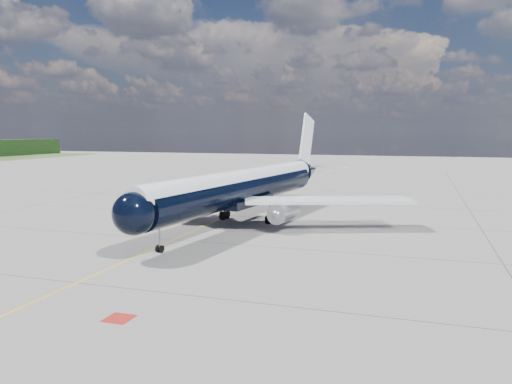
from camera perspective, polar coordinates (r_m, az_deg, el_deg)
ground at (r=68.94m, az=-1.71°, el=-2.06°), size 320.00×320.00×0.00m
taxiway_centerline at (r=64.32m, az=-3.22°, el=-2.72°), size 0.16×160.00×0.01m
red_marking at (r=31.00m, az=-15.39°, el=-13.76°), size 1.60×1.60×0.01m
main_airliner at (r=59.70m, az=-1.12°, el=0.63°), size 38.45×47.15×13.64m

